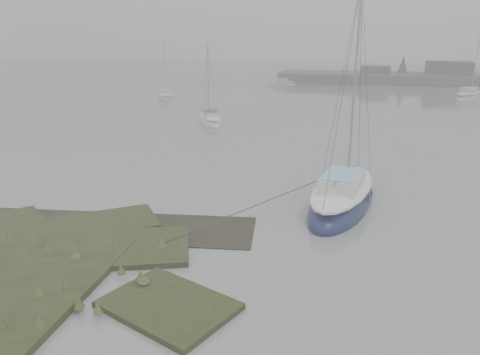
% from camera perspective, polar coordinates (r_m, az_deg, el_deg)
% --- Properties ---
extents(ground, '(160.00, 160.00, 0.00)m').
position_cam_1_polar(ground, '(42.12, 5.07, 7.30)').
color(ground, slate).
rests_on(ground, ground).
extents(sailboat_main, '(3.92, 7.56, 10.19)m').
position_cam_1_polar(sailboat_main, '(21.01, 12.34, -2.63)').
color(sailboat_main, '#11173E').
rests_on(sailboat_main, ground).
extents(sailboat_white, '(3.63, 5.18, 7.01)m').
position_cam_1_polar(sailboat_white, '(39.37, -3.60, 6.94)').
color(sailboat_white, silver).
rests_on(sailboat_white, ground).
extents(sailboat_far_a, '(3.08, 5.05, 6.77)m').
position_cam_1_polar(sailboat_far_a, '(54.53, -9.03, 9.69)').
color(sailboat_far_a, '#A4A8AE').
rests_on(sailboat_far_a, ground).
extents(sailboat_far_b, '(4.84, 6.23, 8.56)m').
position_cam_1_polar(sailboat_far_b, '(59.38, 26.10, 8.83)').
color(sailboat_far_b, silver).
rests_on(sailboat_far_b, ground).
extents(sailboat_far_c, '(4.37, 1.77, 6.02)m').
position_cam_1_polar(sailboat_far_c, '(67.99, 5.00, 11.32)').
color(sailboat_far_c, silver).
rests_on(sailboat_far_c, ground).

